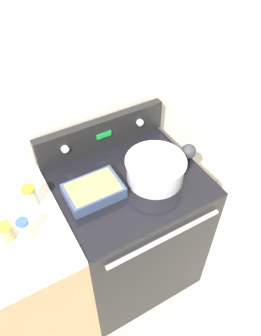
{
  "coord_description": "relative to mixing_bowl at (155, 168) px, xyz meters",
  "views": [
    {
      "loc": [
        -0.57,
        -0.68,
        2.2
      ],
      "look_at": [
        0.02,
        0.35,
        1.01
      ],
      "focal_mm": 35.0,
      "sensor_mm": 36.0,
      "label": 1
    }
  ],
  "objects": [
    {
      "name": "ground_plane",
      "position": [
        -0.12,
        -0.27,
        -1.02
      ],
      "size": [
        12.0,
        12.0,
        0.0
      ],
      "primitive_type": "plane",
      "color": "beige"
    },
    {
      "name": "ladle",
      "position": [
        0.25,
        0.06,
        -0.04
      ],
      "size": [
        0.09,
        0.33,
        0.09
      ],
      "color": "#333338",
      "rests_on": "stove_range"
    },
    {
      "name": "control_panel",
      "position": [
        -0.12,
        0.37,
        0.02
      ],
      "size": [
        0.77,
        0.07,
        0.18
      ],
      "color": "black",
      "rests_on": "stove_range"
    },
    {
      "name": "stove_range",
      "position": [
        -0.12,
        0.06,
        -0.55
      ],
      "size": [
        0.77,
        0.7,
        0.95
      ],
      "color": "black",
      "rests_on": "ground_plane"
    },
    {
      "name": "casserole_dish",
      "position": [
        -0.33,
        0.05,
        -0.04
      ],
      "size": [
        0.28,
        0.19,
        0.06
      ],
      "color": "#38476B",
      "rests_on": "stove_range"
    },
    {
      "name": "kitchen_wall",
      "position": [
        -0.12,
        0.43,
        0.23
      ],
      "size": [
        8.0,
        0.05,
        2.5
      ],
      "color": "beige",
      "rests_on": "ground_plane"
    },
    {
      "name": "mixing_bowl",
      "position": [
        0.0,
        0.0,
        0.0
      ],
      "size": [
        0.31,
        0.31,
        0.13
      ],
      "color": "silver",
      "rests_on": "stove_range"
    },
    {
      "name": "spice_jar_blue_cap",
      "position": [
        -0.69,
        -0.04,
        0.0
      ],
      "size": [
        0.05,
        0.05,
        0.13
      ],
      "color": "beige",
      "rests_on": "side_counter"
    },
    {
      "name": "spice_jar_yellow_cap",
      "position": [
        -0.76,
        0.0,
        -0.01
      ],
      "size": [
        0.06,
        0.06,
        0.1
      ],
      "color": "tan",
      "rests_on": "side_counter"
    },
    {
      "name": "side_counter",
      "position": [
        -0.82,
        0.06,
        -0.54
      ],
      "size": [
        0.62,
        0.67,
        0.96
      ],
      "color": "tan",
      "rests_on": "ground_plane"
    },
    {
      "name": "spice_jar_orange_cap",
      "position": [
        -0.61,
        0.13,
        -0.0
      ],
      "size": [
        0.06,
        0.06,
        0.12
      ],
      "color": "beige",
      "rests_on": "side_counter"
    }
  ]
}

